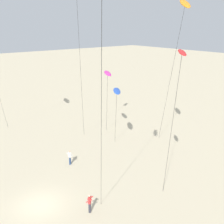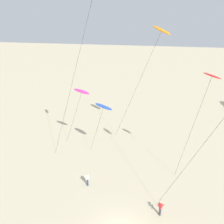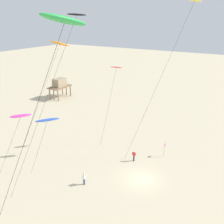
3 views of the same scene
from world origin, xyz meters
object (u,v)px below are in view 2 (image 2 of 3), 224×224
(kite_orange, at_px, (161,31))
(kite_flyer_nearest, at_px, (160,208))
(kite_blue, at_px, (104,107))
(kite_red, at_px, (211,79))
(kite_magenta, at_px, (82,92))
(kite_flyer_middle, at_px, (87,179))

(kite_orange, distance_m, kite_flyer_nearest, 19.83)
(kite_orange, relative_size, kite_blue, 2.23)
(kite_red, bearing_deg, kite_magenta, 161.89)
(kite_red, xyz_separation_m, kite_blue, (-11.69, 3.73, -5.17))
(kite_flyer_middle, bearing_deg, kite_red, 11.26)
(kite_red, relative_size, kite_magenta, 1.42)
(kite_magenta, distance_m, kite_flyer_middle, 11.20)
(kite_red, xyz_separation_m, kite_magenta, (-14.89, 4.87, -3.72))
(kite_orange, bearing_deg, kite_blue, -156.36)
(kite_blue, bearing_deg, kite_magenta, 160.37)
(kite_red, height_order, kite_blue, kite_red)
(kite_red, height_order, kite_flyer_nearest, kite_red)
(kite_red, xyz_separation_m, kite_flyer_middle, (-12.27, -2.44, -11.79))
(kite_magenta, bearing_deg, kite_orange, 9.98)
(kite_orange, relative_size, kite_flyer_nearest, 10.38)
(kite_red, xyz_separation_m, kite_flyer_nearest, (-3.95, -5.49, -11.79))
(kite_orange, relative_size, kite_magenta, 1.87)
(kite_flyer_middle, bearing_deg, kite_orange, 51.85)
(kite_orange, xyz_separation_m, kite_flyer_nearest, (1.23, -12.07, -15.69))
(kite_red, bearing_deg, kite_flyer_nearest, -125.72)
(kite_orange, distance_m, kite_red, 9.24)
(kite_orange, distance_m, kite_magenta, 12.46)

